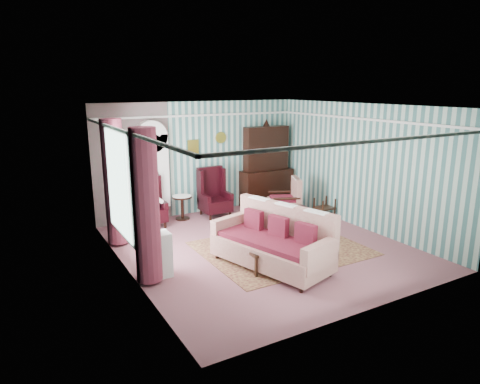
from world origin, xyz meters
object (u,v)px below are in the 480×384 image
round_side_table (182,208)px  coffee_table (269,258)px  sofa (271,240)px  dresser_hutch (267,163)px  seated_woman (149,203)px  bookcase (153,177)px  plant_stand (155,256)px  floral_armchair (284,200)px  wingback_right (215,192)px  nest_table (324,208)px  wingback_left (149,201)px

round_side_table → coffee_table: round_side_table is taller
sofa → coffee_table: bearing=107.3°
dresser_hutch → seated_woman: bearing=-175.6°
bookcase → sofa: size_ratio=0.98×
plant_stand → coffee_table: 2.06m
dresser_hutch → floral_armchair: dresser_hutch is taller
wingback_right → round_side_table: wingback_right is taller
seated_woman → nest_table: seated_woman is taller
seated_woman → wingback_right: bearing=0.0°
wingback_right → wingback_left: bearing=180.0°
wingback_left → nest_table: size_ratio=2.31×
floral_armchair → coffee_table: (-2.11, -2.51, -0.24)m
plant_stand → coffee_table: plant_stand is taller
dresser_hutch → round_side_table: bearing=-177.4°
wingback_right → plant_stand: (-2.55, -2.75, -0.22)m
coffee_table → plant_stand: bearing=159.7°
wingback_right → dresser_hutch: bearing=8.8°
wingback_right → round_side_table: bearing=170.0°
nest_table → coffee_table: size_ratio=0.63×
bookcase → coffee_table: bookcase is taller
dresser_hutch → round_side_table: (-2.60, -0.12, -0.88)m
seated_woman → round_side_table: seated_woman is taller
seated_woman → sofa: (1.20, -3.41, -0.06)m
dresser_hutch → wingback_left: size_ratio=1.89×
wingback_right → seated_woman: (-1.75, 0.00, -0.04)m
bookcase → floral_armchair: bearing=-24.2°
wingback_left → nest_table: (4.07, -1.55, -0.35)m
dresser_hutch → round_side_table: size_ratio=3.93×
plant_stand → sofa: size_ratio=0.35×
round_side_table → wingback_left: bearing=-170.5°
seated_woman → nest_table: size_ratio=2.19×
nest_table → sofa: bearing=-147.0°
wingback_right → nest_table: (2.32, -1.55, -0.35)m
round_side_table → coffee_table: size_ratio=0.70×
nest_table → plant_stand: plant_stand is taller
floral_armchair → wingback_right: bearing=82.0°
bookcase → dresser_hutch: (3.25, -0.12, 0.06)m
wingback_left → floral_armchair: (3.24, -0.95, -0.17)m
dresser_hutch → seated_woman: dresser_hutch is taller
seated_woman → floral_armchair: 3.38m
bookcase → nest_table: 4.37m
seated_woman → floral_armchair: bearing=-16.4°
bookcase → floral_armchair: size_ratio=2.48×
wingback_right → bookcase: bearing=165.4°
floral_armchair → wingback_left: bearing=98.2°
wingback_left → seated_woman: 0.04m
wingback_left → plant_stand: size_ratio=1.56×
wingback_left → dresser_hutch: bearing=4.4°
seated_woman → bookcase: bearing=57.3°
sofa → coffee_table: 0.34m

